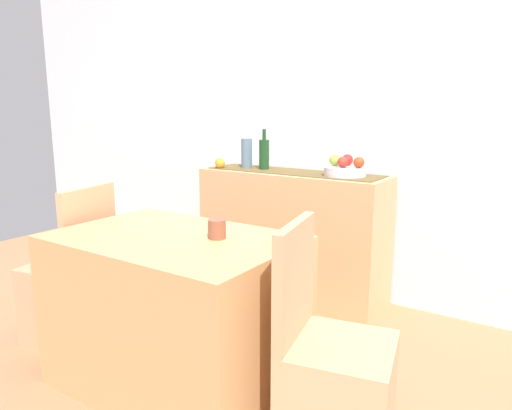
# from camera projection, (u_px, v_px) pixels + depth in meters

# --- Properties ---
(ground_plane) EXTENTS (6.40, 6.40, 0.02)m
(ground_plane) POSITION_uv_depth(u_px,v_px,m) (222.00, 352.00, 2.60)
(ground_plane) COLOR #A1754F
(ground_plane) RESTS_ON ground
(room_wall_rear) EXTENTS (6.40, 0.06, 2.70)m
(room_wall_rear) POSITION_uv_depth(u_px,v_px,m) (323.00, 103.00, 3.29)
(room_wall_rear) COLOR silver
(room_wall_rear) RESTS_ON ground
(sideboard_console) EXTENTS (1.32, 0.42, 0.88)m
(sideboard_console) POSITION_uv_depth(u_px,v_px,m) (291.00, 234.00, 3.31)
(sideboard_console) COLOR tan
(sideboard_console) RESTS_ON ground
(table_runner) EXTENTS (1.24, 0.32, 0.01)m
(table_runner) POSITION_uv_depth(u_px,v_px,m) (292.00, 172.00, 3.22)
(table_runner) COLOR brown
(table_runner) RESTS_ON sideboard_console
(fruit_bowl) EXTENTS (0.27, 0.27, 0.06)m
(fruit_bowl) POSITION_uv_depth(u_px,v_px,m) (345.00, 171.00, 3.00)
(fruit_bowl) COLOR silver
(fruit_bowl) RESTS_ON table_runner
(apple_right) EXTENTS (0.07, 0.07, 0.07)m
(apple_right) POSITION_uv_depth(u_px,v_px,m) (359.00, 162.00, 2.94)
(apple_right) COLOR #B43E1C
(apple_right) RESTS_ON fruit_bowl
(apple_front) EXTENTS (0.07, 0.07, 0.07)m
(apple_front) POSITION_uv_depth(u_px,v_px,m) (335.00, 160.00, 3.05)
(apple_front) COLOR #89A73A
(apple_front) RESTS_ON fruit_bowl
(apple_rear) EXTENTS (0.07, 0.07, 0.07)m
(apple_rear) POSITION_uv_depth(u_px,v_px,m) (343.00, 162.00, 2.97)
(apple_rear) COLOR #A83023
(apple_rear) RESTS_ON fruit_bowl
(apple_upper) EXTENTS (0.07, 0.07, 0.07)m
(apple_upper) POSITION_uv_depth(u_px,v_px,m) (347.00, 160.00, 3.07)
(apple_upper) COLOR red
(apple_upper) RESTS_ON fruit_bowl
(wine_bottle) EXTENTS (0.07, 0.07, 0.29)m
(wine_bottle) POSITION_uv_depth(u_px,v_px,m) (264.00, 154.00, 3.32)
(wine_bottle) COLOR #193F1E
(wine_bottle) RESTS_ON sideboard_console
(ceramic_vase) EXTENTS (0.08, 0.08, 0.22)m
(ceramic_vase) POSITION_uv_depth(u_px,v_px,m) (247.00, 154.00, 3.41)
(ceramic_vase) COLOR slate
(ceramic_vase) RESTS_ON sideboard_console
(orange_loose_near_bowl) EXTENTS (0.07, 0.07, 0.07)m
(orange_loose_near_bowl) POSITION_uv_depth(u_px,v_px,m) (220.00, 163.00, 3.48)
(orange_loose_near_bowl) COLOR orange
(orange_loose_near_bowl) RESTS_ON sideboard_console
(orange_loose_mid) EXTENTS (0.07, 0.07, 0.07)m
(orange_loose_mid) POSITION_uv_depth(u_px,v_px,m) (220.00, 164.00, 3.41)
(orange_loose_mid) COLOR orange
(orange_loose_mid) RESTS_ON sideboard_console
(dining_table) EXTENTS (1.11, 0.74, 0.74)m
(dining_table) POSITION_uv_depth(u_px,v_px,m) (176.00, 311.00, 2.22)
(dining_table) COLOR tan
(dining_table) RESTS_ON ground
(coffee_cup) EXTENTS (0.08, 0.08, 0.09)m
(coffee_cup) POSITION_uv_depth(u_px,v_px,m) (217.00, 229.00, 2.10)
(coffee_cup) COLOR brown
(coffee_cup) RESTS_ON dining_table
(chair_near_window) EXTENTS (0.47, 0.47, 0.90)m
(chair_near_window) POSITION_uv_depth(u_px,v_px,m) (72.00, 295.00, 2.69)
(chair_near_window) COLOR tan
(chair_near_window) RESTS_ON ground
(chair_by_corner) EXTENTS (0.47, 0.47, 0.90)m
(chair_by_corner) POSITION_uv_depth(u_px,v_px,m) (334.00, 387.00, 1.79)
(chair_by_corner) COLOR tan
(chair_by_corner) RESTS_ON ground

